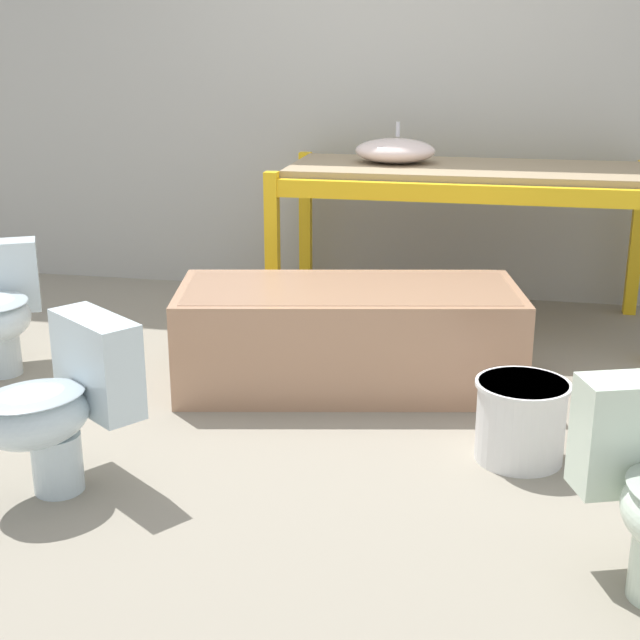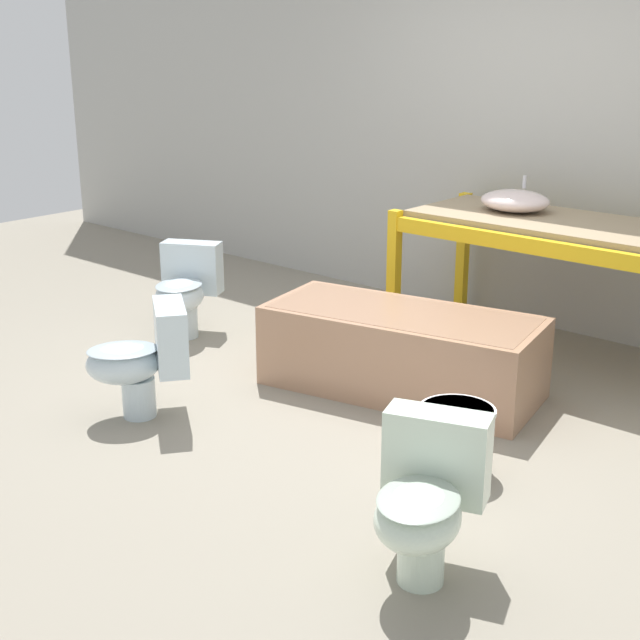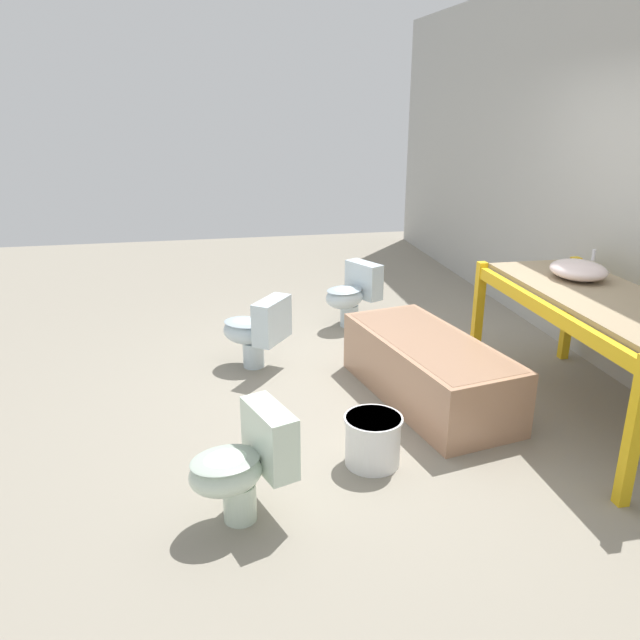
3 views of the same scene
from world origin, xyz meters
TOP-DOWN VIEW (x-y plane):
  - ground_plane at (0.00, 0.00)m, footprint 12.00×12.00m
  - warehouse_wall_rear at (0.00, 1.86)m, footprint 10.80×0.08m
  - shelving_rack at (0.51, 1.23)m, footprint 2.03×0.90m
  - sink_basin at (0.12, 1.28)m, footprint 0.44×0.38m
  - bathtub_main at (0.05, 0.21)m, footprint 1.66×0.95m
  - toilet_near at (-1.63, 0.04)m, footprint 0.56×0.63m
  - toilet_far at (-0.78, -0.99)m, footprint 0.60×0.64m
  - toilet_extra at (1.20, -1.24)m, footprint 0.51×0.62m
  - bucket_white at (0.82, -0.43)m, footprint 0.36×0.36m

SIDE VIEW (x-z plane):
  - ground_plane at x=0.00m, z-range 0.00..0.00m
  - bucket_white at x=0.82m, z-range 0.01..0.33m
  - bathtub_main at x=0.05m, z-range 0.03..0.51m
  - toilet_near at x=-1.63m, z-range 0.03..0.65m
  - toilet_far at x=-0.78m, z-range 0.03..0.65m
  - toilet_extra at x=1.20m, z-range 0.03..0.65m
  - shelving_rack at x=0.51m, z-range 0.33..1.23m
  - sink_basin at x=0.12m, z-range 0.86..1.07m
  - warehouse_wall_rear at x=0.00m, z-range 0.00..3.20m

